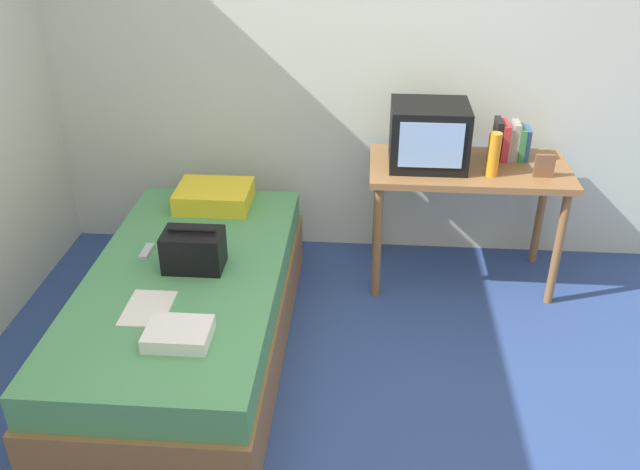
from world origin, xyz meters
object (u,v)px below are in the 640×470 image
Objects in this scene: magazine at (148,308)px; remote_dark at (191,325)px; book_row at (510,141)px; handbag at (194,250)px; water_bottle at (493,155)px; picture_frame at (544,166)px; desk at (468,181)px; pillow at (214,196)px; remote_silver at (147,251)px; folded_towel at (179,334)px; bed at (189,313)px; tv at (429,135)px.

magazine is 1.86× the size of remote_dark.
handbag is at bearing -150.91° from book_row.
remote_dark is (-1.60, -1.45, -0.36)m from book_row.
picture_frame is at bearing -0.04° from water_bottle.
pillow is (-1.51, -0.11, -0.10)m from desk.
handbag reaches higher than remote_silver.
handbag is at bearing -150.80° from desk.
picture_frame is 0.48× the size of folded_towel.
magazine is 2.01× the size of remote_silver.
handbag is (0.05, 0.04, 0.36)m from bed.
folded_towel reaches higher than remote_silver.
water_bottle reaches higher than picture_frame.
pillow is at bearing -176.01° from desk.
picture_frame is 2.27m from magazine.
picture_frame is (0.15, -0.27, -0.04)m from book_row.
handbag is (-1.70, -0.95, -0.27)m from book_row.
remote_silver is at bearing 116.72° from folded_towel.
desk reaches higher than bed.
folded_towel is (-1.38, -1.42, -0.13)m from desk.
picture_frame is at bearing 34.15° from remote_dark.
pillow is 0.64m from remote_silver.
book_row is (1.75, 0.99, 0.63)m from bed.
pillow is at bearing -175.18° from tv.
folded_towel is at bearing -128.70° from tv.
pillow is (-1.61, 0.03, -0.33)m from water_bottle.
picture_frame is at bearing -60.59° from book_row.
magazine is at bearing -143.02° from desk.
folded_towel reaches higher than bed.
desk is 0.45m from picture_frame.
magazine is (-0.09, -0.34, 0.26)m from bed.
desk is at bearing 45.64° from folded_towel.
remote_dark is 0.56× the size of folded_towel.
water_bottle is at bearing -52.50° from desk.
tv is (-0.25, 0.00, 0.28)m from desk.
desk is 4.88× the size of book_row.
magazine is (-1.59, -1.20, -0.16)m from desk.
picture_frame is 0.93× the size of remote_silver.
bed is 0.56m from remote_dark.
water_bottle reaches higher than handbag.
remote_dark is (-1.11, -1.32, -0.43)m from tv.
tv reaches higher than magazine.
handbag is 0.42m from magazine.
folded_towel is at bearing -46.87° from magazine.
desk is 1.89m from remote_silver.
book_row reaches higher than handbag.
magazine is 1.04× the size of folded_towel.
tv is 0.51m from book_row.
water_bottle is 2.00m from folded_towel.
desk reaches higher than handbag.
handbag is 1.03× the size of magazine.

